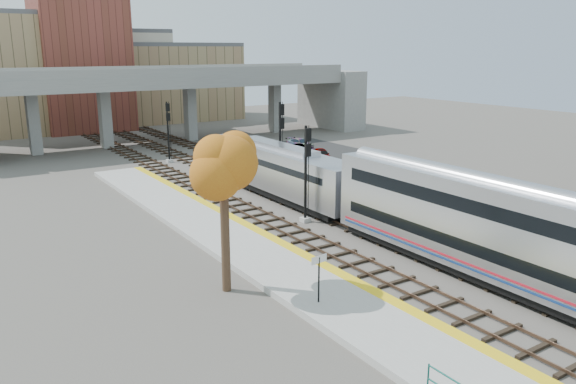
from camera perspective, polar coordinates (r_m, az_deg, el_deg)
ground at (r=34.60m, az=10.08°, el=-5.65°), size 160.00×160.00×0.00m
platform at (r=30.30m, az=-0.07°, el=-8.01°), size 4.50×60.00×0.35m
yellow_strip at (r=31.24m, az=2.87°, el=-6.97°), size 0.70×60.00×0.01m
tracks at (r=44.50m, az=-0.06°, el=-0.78°), size 10.70×95.00×0.25m
overpass at (r=74.00m, az=-11.47°, el=9.54°), size 54.00×12.00×9.50m
buildings_far at (r=93.20m, az=-18.77°, el=11.30°), size 43.00×21.00×20.60m
parking_lot at (r=64.20m, az=2.14°, el=3.89°), size 14.00×18.00×0.04m
locomotive at (r=45.31m, az=-1.07°, el=2.36°), size 3.02×19.05×4.10m
coach at (r=29.29m, az=23.28°, el=-4.58°), size 3.03×25.00×5.00m
signal_mast_near at (r=38.26m, az=1.85°, el=1.62°), size 0.60×0.64×6.72m
signal_mast_mid at (r=48.32m, az=-0.77°, el=4.82°), size 0.60×0.64×7.33m
signal_mast_far at (r=60.23m, az=-12.05°, el=5.78°), size 0.60×0.64×6.37m
station_sign at (r=25.81m, az=3.17°, el=-7.82°), size 0.90×0.16×2.27m
tree at (r=26.65m, az=-6.61°, el=2.78°), size 3.60×3.60×8.64m
car_a at (r=60.17m, az=3.39°, el=3.81°), size 2.79×4.15×1.31m
car_b at (r=62.63m, az=1.12°, el=4.25°), size 2.25×4.14×1.29m
car_c at (r=67.87m, az=1.27°, el=4.97°), size 2.14×4.09×1.13m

